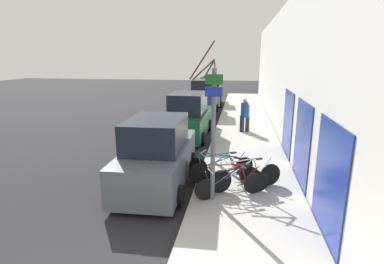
% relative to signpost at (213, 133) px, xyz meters
% --- Properties ---
extents(ground_plane, '(80.00, 80.00, 0.00)m').
position_rel_signpost_xyz_m(ground_plane, '(-1.60, 6.94, -2.06)').
color(ground_plane, black).
extents(sidewalk_curb, '(3.20, 32.00, 0.15)m').
position_rel_signpost_xyz_m(sidewalk_curb, '(1.00, 9.74, -1.98)').
color(sidewalk_curb, '#9E9B93').
rests_on(sidewalk_curb, ground).
extents(building_facade, '(0.23, 32.00, 6.50)m').
position_rel_signpost_xyz_m(building_facade, '(2.75, 9.64, 1.17)').
color(building_facade, silver).
rests_on(building_facade, ground).
extents(signpost, '(0.46, 0.14, 3.60)m').
position_rel_signpost_xyz_m(signpost, '(0.00, 0.00, 0.00)').
color(signpost, '#595B60').
rests_on(signpost, sidewalk_curb).
extents(bicycle_0, '(1.91, 0.93, 0.85)m').
position_rel_signpost_xyz_m(bicycle_0, '(0.48, 0.24, -1.54)').
color(bicycle_0, black).
rests_on(bicycle_0, sidewalk_curb).
extents(bicycle_1, '(2.09, 0.44, 0.86)m').
position_rel_signpost_xyz_m(bicycle_1, '(0.56, 0.64, -1.54)').
color(bicycle_1, black).
rests_on(bicycle_1, sidewalk_curb).
extents(bicycle_2, '(2.12, 1.10, 0.97)m').
position_rel_signpost_xyz_m(bicycle_2, '(0.93, 0.83, -1.50)').
color(bicycle_2, black).
rests_on(bicycle_2, sidewalk_curb).
extents(bicycle_3, '(2.33, 0.83, 0.93)m').
position_rel_signpost_xyz_m(bicycle_3, '(0.23, 1.23, -1.51)').
color(bicycle_3, black).
rests_on(bicycle_3, sidewalk_curb).
extents(bicycle_4, '(2.01, 1.17, 0.91)m').
position_rel_signpost_xyz_m(bicycle_4, '(0.17, 1.44, -1.52)').
color(bicycle_4, black).
rests_on(bicycle_4, sidewalk_curb).
extents(parked_car_0, '(2.16, 4.73, 2.20)m').
position_rel_signpost_xyz_m(parked_car_0, '(-1.86, 1.12, -1.07)').
color(parked_car_0, '#51565B').
rests_on(parked_car_0, ground).
extents(parked_car_1, '(2.07, 4.74, 2.30)m').
position_rel_signpost_xyz_m(parked_car_1, '(-1.88, 7.14, -1.03)').
color(parked_car_1, '#144728').
rests_on(parked_car_1, ground).
extents(parked_car_2, '(2.05, 4.26, 2.54)m').
position_rel_signpost_xyz_m(parked_car_2, '(-1.83, 13.14, -0.92)').
color(parked_car_2, navy).
rests_on(parked_car_2, ground).
extents(parked_car_3, '(2.20, 4.38, 2.42)m').
position_rel_signpost_xyz_m(parked_car_3, '(-1.89, 18.10, -0.97)').
color(parked_car_3, gray).
rests_on(parked_car_3, ground).
extents(pedestrian_near, '(0.42, 0.36, 1.63)m').
position_rel_signpost_xyz_m(pedestrian_near, '(1.02, 8.22, -0.97)').
color(pedestrian_near, '#4C3D2D').
rests_on(pedestrian_near, sidewalk_curb).
extents(pedestrian_far, '(0.46, 0.40, 1.79)m').
position_rel_signpost_xyz_m(pedestrian_far, '(0.94, 8.12, -0.87)').
color(pedestrian_far, '#1E2338').
rests_on(pedestrian_far, sidewalk_curb).
extents(street_tree, '(1.02, 1.47, 4.44)m').
position_rel_signpost_xyz_m(street_tree, '(-0.33, 3.10, 0.05)').
color(street_tree, '#3D2D23').
rests_on(street_tree, sidewalk_curb).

